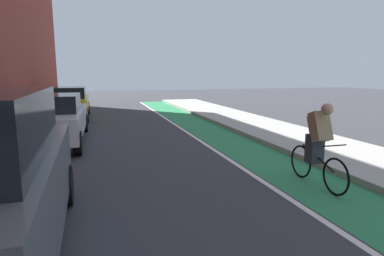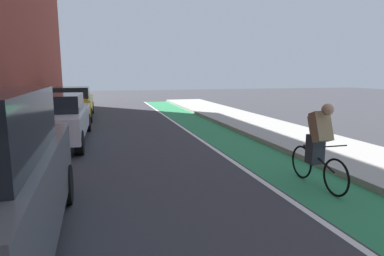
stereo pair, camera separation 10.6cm
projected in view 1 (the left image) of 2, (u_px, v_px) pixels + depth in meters
The scene contains 7 objects.
ground_plane at pixel (165, 182), 6.43m from camera, with size 73.52×73.52×0.00m, color #38383D.
bike_lane_paint at pixel (248, 150), 9.10m from camera, with size 1.60×33.42×0.00m, color #2D8451.
lane_divider_stripe at pixel (218, 153), 8.85m from camera, with size 0.12×33.42×0.00m, color white.
sidewalk_right at pixel (313, 143), 9.69m from camera, with size 2.73×33.42×0.14m, color #A8A59E.
parked_sedan_white at pixel (53, 118), 9.93m from camera, with size 1.87×4.82×1.53m.
parked_sedan_yellow_cab at pixel (69, 103), 15.36m from camera, with size 1.85×4.53×1.53m.
cyclist_trailing at pixel (318, 143), 6.14m from camera, with size 0.48×1.73×1.62m.
Camera 1 is at (-1.21, 6.65, 2.15)m, focal length 30.01 mm.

